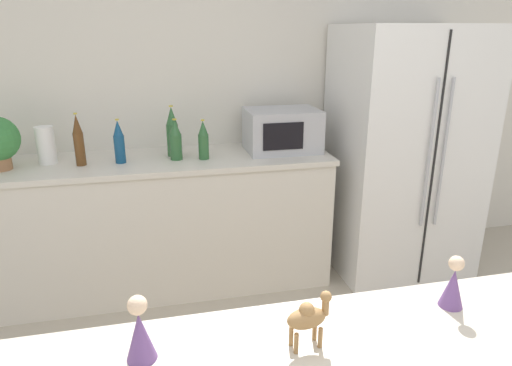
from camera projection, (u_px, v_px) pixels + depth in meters
name	position (u px, v px, depth m)	size (l,w,h in m)	color
wall_back	(216.00, 91.00, 3.19)	(8.00, 0.06, 2.55)	silver
back_counter	(165.00, 223.00, 3.06)	(2.19, 0.63, 0.90)	silver
refrigerator	(403.00, 153.00, 3.21)	(0.94, 0.76, 1.72)	white
paper_towel_roll	(46.00, 145.00, 2.77)	(0.11, 0.11, 0.23)	white
microwave	(282.00, 130.00, 3.06)	(0.48, 0.37, 0.28)	#B2B5BA
back_bottle_0	(172.00, 132.00, 2.93)	(0.08, 0.08, 0.33)	#2D6033
back_bottle_1	(79.00, 141.00, 2.72)	(0.06, 0.06, 0.32)	brown
back_bottle_2	(203.00, 140.00, 2.86)	(0.07, 0.07, 0.25)	#2D6033
back_bottle_3	(176.00, 140.00, 2.85)	(0.08, 0.08, 0.26)	#2D6033
back_bottle_4	(119.00, 142.00, 2.78)	(0.06, 0.06, 0.27)	navy
camel_figurine	(308.00, 317.00, 1.13)	(0.12, 0.06, 0.15)	olive
wise_man_figurine_crimson	(453.00, 285.00, 1.30)	(0.07, 0.07, 0.16)	#6B4784
wise_man_figurine_purple	(140.00, 332.00, 1.08)	(0.07, 0.07, 0.17)	#6B4784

